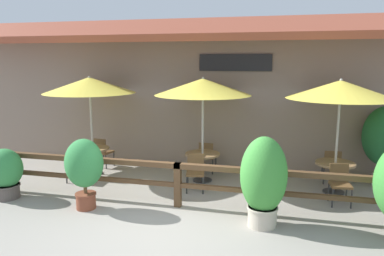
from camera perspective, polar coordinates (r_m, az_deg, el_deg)
ground_plane at (r=7.21m, az=-4.54°, el=-14.85°), size 60.00×60.00×0.00m
building_facade at (r=10.54m, az=2.37°, el=5.40°), size 14.28×1.49×4.23m
patio_railing at (r=7.90m, az=-2.19°, el=-7.15°), size 10.40×0.14×0.95m
patio_umbrella_near at (r=10.24m, az=-15.35°, el=6.30°), size 2.41×2.41×2.66m
dining_table_near at (r=10.51m, az=-14.87°, el=-3.70°), size 0.89×0.89×0.73m
chair_near_streetside at (r=10.03m, az=-16.98°, el=-5.06°), size 0.43×0.43×0.86m
chair_near_wallside at (r=11.11m, az=-13.42°, el=-3.42°), size 0.49×0.49×0.86m
patio_umbrella_middle at (r=9.28m, az=1.67°, el=6.28°), size 2.41×2.41×2.66m
dining_table_middle at (r=9.58m, az=1.61°, el=-4.71°), size 0.89×0.89×0.73m
chair_middle_streetside at (r=8.91m, az=0.53°, el=-6.51°), size 0.49×0.49×0.86m
chair_middle_wallside at (r=10.31m, az=2.30°, el=-4.20°), size 0.44×0.44×0.86m
patio_umbrella_far at (r=9.03m, az=21.70°, el=5.46°), size 2.41×2.41×2.66m
dining_table_far at (r=9.34m, az=20.96°, el=-5.79°), size 0.89×0.89×0.73m
chair_far_streetside at (r=8.71m, az=21.60°, el=-7.66°), size 0.46×0.46×0.86m
chair_far_wallside at (r=10.04m, az=20.51°, el=-5.26°), size 0.42×0.42×0.86m
potted_plant_small_flowering at (r=7.04m, az=10.84°, el=-7.74°), size 0.86×0.77×1.71m
potted_plant_entrance_palm at (r=9.37m, az=-26.61°, el=-6.05°), size 0.80×0.72×1.14m
potted_plant_corner_fern at (r=8.03m, az=-16.11°, el=-5.70°), size 0.80×0.72×1.49m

